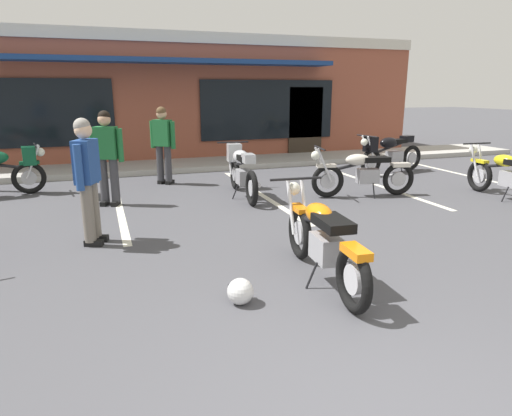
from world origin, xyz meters
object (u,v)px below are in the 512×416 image
at_px(motorcycle_green_cafe_racer, 508,175).
at_px(helmet_on_pavement, 240,291).
at_px(motorcycle_orange_scrambler, 389,152).
at_px(motorcycle_foreground_classic, 323,240).
at_px(person_near_building, 87,174).
at_px(person_in_black_shirt, 107,152).
at_px(person_in_shorts_foreground, 163,141).
at_px(motorcycle_red_sportbike, 363,173).
at_px(motorcycle_silver_naked, 241,169).

bearing_deg(motorcycle_green_cafe_racer, helmet_on_pavement, -157.90).
bearing_deg(motorcycle_orange_scrambler, motorcycle_foreground_classic, -130.98).
bearing_deg(person_near_building, person_in_black_shirt, 82.06).
relative_size(motorcycle_foreground_classic, person_in_shorts_foreground, 1.26).
bearing_deg(motorcycle_green_cafe_racer, person_in_shorts_foreground, 148.90).
height_order(motorcycle_red_sportbike, person_in_black_shirt, person_in_black_shirt).
xyz_separation_m(motorcycle_silver_naked, helmet_on_pavement, (-1.41, -4.41, -0.40)).
height_order(person_in_shorts_foreground, helmet_on_pavement, person_in_shorts_foreground).
xyz_separation_m(motorcycle_red_sportbike, motorcycle_green_cafe_racer, (2.46, -1.11, 0.00)).
height_order(motorcycle_red_sportbike, motorcycle_orange_scrambler, same).
xyz_separation_m(person_in_black_shirt, helmet_on_pavement, (1.05, -4.48, -0.82)).
xyz_separation_m(motorcycle_red_sportbike, person_in_black_shirt, (-4.65, 0.90, 0.49)).
bearing_deg(motorcycle_green_cafe_racer, motorcycle_foreground_classic, -156.37).
relative_size(motorcycle_silver_naked, person_in_black_shirt, 1.26).
height_order(motorcycle_green_cafe_racer, person_in_black_shirt, person_in_black_shirt).
bearing_deg(motorcycle_orange_scrambler, person_in_shorts_foreground, 174.96).
relative_size(motorcycle_orange_scrambler, person_in_black_shirt, 1.25).
bearing_deg(person_in_shorts_foreground, person_in_black_shirt, -127.51).
distance_m(motorcycle_foreground_classic, person_in_shorts_foreground, 5.86).
relative_size(motorcycle_green_cafe_racer, person_in_black_shirt, 1.26).
bearing_deg(motorcycle_foreground_classic, helmet_on_pavement, -166.07).
bearing_deg(motorcycle_foreground_classic, motorcycle_silver_naked, 84.46).
bearing_deg(motorcycle_silver_naked, person_in_black_shirt, 178.51).
relative_size(motorcycle_silver_naked, motorcycle_green_cafe_racer, 1.00).
relative_size(motorcycle_silver_naked, person_near_building, 1.26).
bearing_deg(person_near_building, motorcycle_green_cafe_racer, 0.88).
bearing_deg(person_in_black_shirt, motorcycle_foreground_classic, -64.07).
relative_size(motorcycle_silver_naked, person_in_shorts_foreground, 1.26).
height_order(person_in_black_shirt, helmet_on_pavement, person_in_black_shirt).
relative_size(motorcycle_foreground_classic, helmet_on_pavement, 8.11).
bearing_deg(motorcycle_orange_scrambler, person_near_building, -155.29).
bearing_deg(helmet_on_pavement, motorcycle_orange_scrambler, 44.69).
distance_m(motorcycle_orange_scrambler, person_near_building, 7.67).
relative_size(motorcycle_red_sportbike, motorcycle_silver_naked, 0.99).
height_order(motorcycle_orange_scrambler, person_near_building, person_near_building).
distance_m(motorcycle_green_cafe_racer, helmet_on_pavement, 6.55).
xyz_separation_m(motorcycle_orange_scrambler, person_in_black_shirt, (-6.66, -1.07, 0.42)).
bearing_deg(motorcycle_red_sportbike, motorcycle_orange_scrambler, 44.58).
bearing_deg(person_in_black_shirt, motorcycle_red_sportbike, -10.97).
bearing_deg(person_near_building, motorcycle_silver_naked, 36.85).
distance_m(person_in_black_shirt, helmet_on_pavement, 4.67).
xyz_separation_m(person_in_black_shirt, person_in_shorts_foreground, (1.19, 1.55, 0.00)).
height_order(motorcycle_silver_naked, person_near_building, person_near_building).
xyz_separation_m(motorcycle_green_cafe_racer, helmet_on_pavement, (-6.06, -2.46, -0.33)).
distance_m(motorcycle_foreground_classic, person_in_black_shirt, 4.72).
xyz_separation_m(motorcycle_foreground_classic, motorcycle_red_sportbike, (2.60, 3.32, 0.00)).
distance_m(motorcycle_green_cafe_racer, person_in_black_shirt, 7.41).
distance_m(person_near_building, helmet_on_pavement, 2.83).
relative_size(motorcycle_orange_scrambler, person_in_shorts_foreground, 1.25).
bearing_deg(motorcycle_green_cafe_racer, person_near_building, -179.12).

